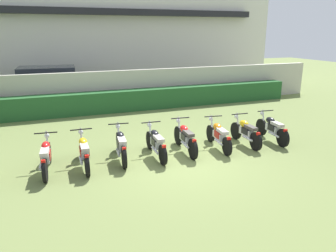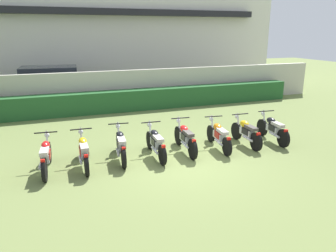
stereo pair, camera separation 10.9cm
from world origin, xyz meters
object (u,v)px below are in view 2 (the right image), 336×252
(parked_car, at_px, (53,85))
(motorcycle_in_row_4, at_px, (185,138))
(motorcycle_in_row_5, at_px, (219,135))
(motorcycle_in_row_7, at_px, (273,128))
(motorcycle_in_row_1, at_px, (84,151))
(motorcycle_in_row_2, at_px, (121,145))
(motorcycle_in_row_0, at_px, (46,155))
(motorcycle_in_row_3, at_px, (156,142))
(motorcycle_in_row_6, at_px, (246,132))

(parked_car, xyz_separation_m, motorcycle_in_row_4, (3.50, -8.84, -0.48))
(motorcycle_in_row_5, bearing_deg, motorcycle_in_row_7, -83.50)
(motorcycle_in_row_1, bearing_deg, motorcycle_in_row_2, -79.80)
(motorcycle_in_row_0, distance_m, motorcycle_in_row_7, 7.19)
(motorcycle_in_row_3, distance_m, motorcycle_in_row_6, 3.09)
(motorcycle_in_row_3, distance_m, motorcycle_in_row_4, 0.98)
(motorcycle_in_row_5, bearing_deg, motorcycle_in_row_0, 96.59)
(motorcycle_in_row_1, xyz_separation_m, motorcycle_in_row_4, (3.06, 0.09, 0.01))
(motorcycle_in_row_3, bearing_deg, motorcycle_in_row_1, 92.97)
(motorcycle_in_row_4, bearing_deg, motorcycle_in_row_0, 95.30)
(parked_car, distance_m, motorcycle_in_row_7, 11.16)
(motorcycle_in_row_0, xyz_separation_m, motorcycle_in_row_5, (5.14, -0.03, -0.01))
(motorcycle_in_row_0, height_order, motorcycle_in_row_7, same)
(motorcycle_in_row_1, bearing_deg, motorcycle_in_row_4, -86.60)
(motorcycle_in_row_5, xyz_separation_m, motorcycle_in_row_7, (2.05, -0.02, 0.01))
(motorcycle_in_row_5, bearing_deg, motorcycle_in_row_4, 91.69)
(motorcycle_in_row_4, relative_size, motorcycle_in_row_6, 1.08)
(motorcycle_in_row_3, bearing_deg, parked_car, 18.07)
(motorcycle_in_row_6, bearing_deg, motorcycle_in_row_7, -87.65)
(motorcycle_in_row_7, bearing_deg, motorcycle_in_row_4, 93.20)
(motorcycle_in_row_1, height_order, motorcycle_in_row_6, motorcycle_in_row_1)
(parked_car, height_order, motorcycle_in_row_3, parked_car)
(motorcycle_in_row_0, bearing_deg, motorcycle_in_row_4, -83.17)
(motorcycle_in_row_0, bearing_deg, motorcycle_in_row_5, -84.52)
(parked_car, xyz_separation_m, motorcycle_in_row_5, (4.61, -8.94, -0.50))
(parked_car, distance_m, motorcycle_in_row_0, 8.94)
(motorcycle_in_row_2, xyz_separation_m, motorcycle_in_row_6, (4.11, -0.19, -0.01))
(motorcycle_in_row_2, xyz_separation_m, motorcycle_in_row_4, (2.00, -0.07, 0.00))
(motorcycle_in_row_1, xyz_separation_m, motorcycle_in_row_6, (5.17, -0.03, -0.00))
(motorcycle_in_row_2, distance_m, motorcycle_in_row_3, 1.03)
(motorcycle_in_row_1, xyz_separation_m, motorcycle_in_row_5, (4.17, -0.01, -0.01))
(motorcycle_in_row_5, distance_m, motorcycle_in_row_6, 1.00)
(parked_car, height_order, motorcycle_in_row_5, parked_car)
(parked_car, bearing_deg, motorcycle_in_row_4, -64.13)
(motorcycle_in_row_5, bearing_deg, motorcycle_in_row_6, -84.14)
(motorcycle_in_row_0, relative_size, motorcycle_in_row_3, 0.98)
(motorcycle_in_row_0, relative_size, motorcycle_in_row_4, 0.97)
(motorcycle_in_row_0, bearing_deg, motorcycle_in_row_2, -80.29)
(motorcycle_in_row_1, bearing_deg, motorcycle_in_row_0, 90.42)
(motorcycle_in_row_6, bearing_deg, motorcycle_in_row_5, 91.09)
(motorcycle_in_row_7, bearing_deg, motorcycle_in_row_6, 95.51)
(motorcycle_in_row_2, xyz_separation_m, motorcycle_in_row_5, (3.11, -0.17, -0.01))
(motorcycle_in_row_1, relative_size, motorcycle_in_row_2, 1.00)
(motorcycle_in_row_4, bearing_deg, motorcycle_in_row_1, 96.01)
(motorcycle_in_row_1, distance_m, motorcycle_in_row_3, 2.08)
(motorcycle_in_row_1, bearing_deg, motorcycle_in_row_5, -88.46)
(motorcycle_in_row_3, xyz_separation_m, motorcycle_in_row_4, (0.98, 0.07, 0.01))
(motorcycle_in_row_4, relative_size, motorcycle_in_row_5, 1.02)
(motorcycle_in_row_3, height_order, motorcycle_in_row_4, motorcycle_in_row_4)
(parked_car, relative_size, motorcycle_in_row_6, 2.57)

